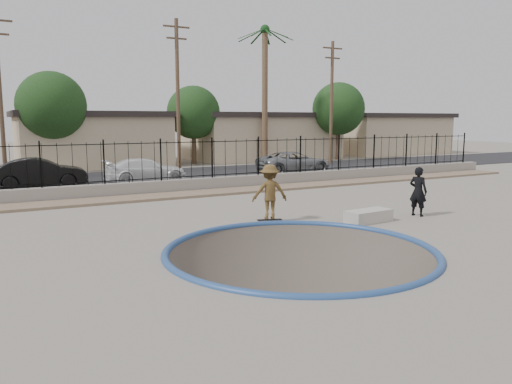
{
  "coord_description": "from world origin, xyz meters",
  "views": [
    {
      "loc": [
        -6.93,
        -11.37,
        3.35
      ],
      "look_at": [
        0.35,
        2.0,
        1.12
      ],
      "focal_mm": 35.0,
      "sensor_mm": 36.0,
      "label": 1
    }
  ],
  "objects_px": {
    "skater": "(270,195)",
    "videographer": "(418,191)",
    "skateboard": "(270,220)",
    "car_b": "(40,173)",
    "car_d": "(294,162)",
    "car_c": "(146,170)",
    "concrete_ledge": "(369,216)"
  },
  "relations": [
    {
      "from": "skater",
      "to": "videographer",
      "type": "height_order",
      "value": "skater"
    },
    {
      "from": "skateboard",
      "to": "car_b",
      "type": "relative_size",
      "value": 0.19
    },
    {
      "from": "skateboard",
      "to": "car_d",
      "type": "distance_m",
      "value": 15.15
    },
    {
      "from": "skateboard",
      "to": "videographer",
      "type": "relative_size",
      "value": 0.49
    },
    {
      "from": "car_c",
      "to": "concrete_ledge",
      "type": "bearing_deg",
      "value": -164.1
    },
    {
      "from": "skateboard",
      "to": "car_c",
      "type": "relative_size",
      "value": 0.19
    },
    {
      "from": "skater",
      "to": "car_d",
      "type": "bearing_deg",
      "value": -107.53
    },
    {
      "from": "concrete_ledge",
      "to": "car_b",
      "type": "height_order",
      "value": "car_b"
    },
    {
      "from": "skateboard",
      "to": "car_d",
      "type": "xyz_separation_m",
      "value": [
        8.87,
        12.26,
        0.63
      ]
    },
    {
      "from": "skateboard",
      "to": "car_d",
      "type": "relative_size",
      "value": 0.18
    },
    {
      "from": "skater",
      "to": "skateboard",
      "type": "height_order",
      "value": "skater"
    },
    {
      "from": "concrete_ledge",
      "to": "car_d",
      "type": "distance_m",
      "value": 15.15
    },
    {
      "from": "car_c",
      "to": "car_d",
      "type": "relative_size",
      "value": 0.92
    },
    {
      "from": "skater",
      "to": "skateboard",
      "type": "distance_m",
      "value": 0.84
    },
    {
      "from": "videographer",
      "to": "car_b",
      "type": "xyz_separation_m",
      "value": [
        -10.84,
        14.02,
        -0.11
      ]
    },
    {
      "from": "car_c",
      "to": "car_d",
      "type": "height_order",
      "value": "car_d"
    },
    {
      "from": "videographer",
      "to": "car_d",
      "type": "distance_m",
      "value": 14.39
    },
    {
      "from": "car_c",
      "to": "car_d",
      "type": "distance_m",
      "value": 9.53
    },
    {
      "from": "car_d",
      "to": "skateboard",
      "type": "bearing_deg",
      "value": 146.81
    },
    {
      "from": "car_b",
      "to": "skateboard",
      "type": "bearing_deg",
      "value": -150.74
    },
    {
      "from": "car_b",
      "to": "car_c",
      "type": "height_order",
      "value": "car_b"
    },
    {
      "from": "concrete_ledge",
      "to": "car_c",
      "type": "bearing_deg",
      "value": 104.34
    },
    {
      "from": "skater",
      "to": "car_b",
      "type": "xyz_separation_m",
      "value": [
        -5.81,
        12.41,
        -0.14
      ]
    },
    {
      "from": "concrete_ledge",
      "to": "skater",
      "type": "bearing_deg",
      "value": 150.17
    },
    {
      "from": "skater",
      "to": "concrete_ledge",
      "type": "distance_m",
      "value": 3.32
    },
    {
      "from": "videographer",
      "to": "car_b",
      "type": "height_order",
      "value": "videographer"
    },
    {
      "from": "concrete_ledge",
      "to": "car_d",
      "type": "xyz_separation_m",
      "value": [
        6.05,
        13.88,
        0.49
      ]
    },
    {
      "from": "concrete_ledge",
      "to": "car_c",
      "type": "xyz_separation_m",
      "value": [
        -3.48,
        13.6,
        0.46
      ]
    },
    {
      "from": "skater",
      "to": "skateboard",
      "type": "bearing_deg",
      "value": -98.23
    },
    {
      "from": "skater",
      "to": "car_d",
      "type": "relative_size",
      "value": 0.38
    },
    {
      "from": "car_b",
      "to": "car_d",
      "type": "distance_m",
      "value": 14.67
    },
    {
      "from": "skateboard",
      "to": "car_b",
      "type": "xyz_separation_m",
      "value": [
        -5.81,
        12.41,
        0.69
      ]
    }
  ]
}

